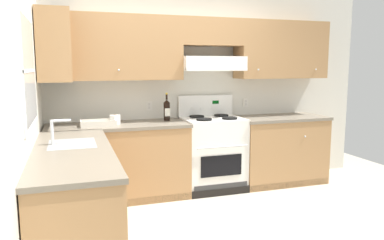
{
  "coord_description": "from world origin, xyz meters",
  "views": [
    {
      "loc": [
        -1.25,
        -3.19,
        1.59
      ],
      "look_at": [
        0.02,
        0.7,
        1.0
      ],
      "focal_mm": 35.33,
      "sensor_mm": 36.0,
      "label": 1
    }
  ],
  "objects_px": {
    "wine_bottle": "(167,110)",
    "paper_towel_roll": "(115,119)",
    "stove": "(213,153)",
    "bowl": "(98,124)"
  },
  "relations": [
    {
      "from": "wine_bottle",
      "to": "paper_towel_roll",
      "type": "bearing_deg",
      "value": -171.53
    },
    {
      "from": "stove",
      "to": "paper_towel_roll",
      "type": "xyz_separation_m",
      "value": [
        -1.23,
        0.0,
        0.49
      ]
    },
    {
      "from": "bowl",
      "to": "paper_towel_roll",
      "type": "height_order",
      "value": "paper_towel_roll"
    },
    {
      "from": "wine_bottle",
      "to": "paper_towel_roll",
      "type": "height_order",
      "value": "wine_bottle"
    },
    {
      "from": "stove",
      "to": "wine_bottle",
      "type": "distance_m",
      "value": 0.82
    },
    {
      "from": "wine_bottle",
      "to": "paper_towel_roll",
      "type": "distance_m",
      "value": 0.66
    },
    {
      "from": "wine_bottle",
      "to": "bowl",
      "type": "xyz_separation_m",
      "value": [
        -0.85,
        -0.19,
        -0.12
      ]
    },
    {
      "from": "wine_bottle",
      "to": "stove",
      "type": "bearing_deg",
      "value": -9.96
    },
    {
      "from": "paper_towel_roll",
      "to": "bowl",
      "type": "bearing_deg",
      "value": -155.32
    },
    {
      "from": "stove",
      "to": "paper_towel_roll",
      "type": "height_order",
      "value": "stove"
    }
  ]
}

